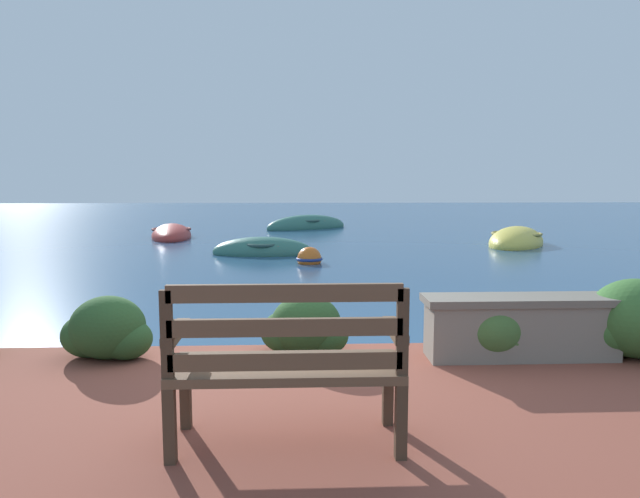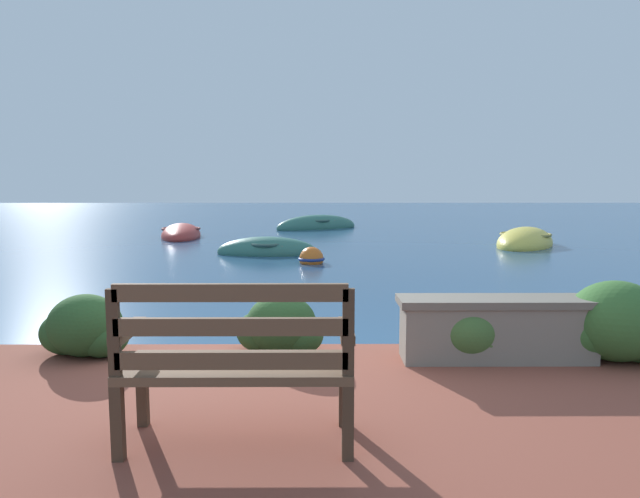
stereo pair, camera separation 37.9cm
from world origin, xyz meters
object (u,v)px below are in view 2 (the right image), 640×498
object	(u,v)px
rowboat_mid	(525,243)
rowboat_far	(181,235)
rowboat_nearest	(267,252)
rowboat_outer	(317,227)
mooring_buoy	(311,259)
park_bench	(236,360)

from	to	relation	value
rowboat_mid	rowboat_far	xyz separation A→B (m)	(-9.48, 2.53, -0.01)
rowboat_nearest	rowboat_far	size ratio (longest dim) A/B	0.71
rowboat_mid	rowboat_outer	bearing A→B (deg)	-103.29
rowboat_far	mooring_buoy	size ratio (longest dim) A/B	6.07
rowboat_mid	mooring_buoy	world-z (taller)	rowboat_mid
rowboat_mid	rowboat_far	size ratio (longest dim) A/B	0.91
rowboat_nearest	rowboat_far	world-z (taller)	rowboat_nearest
park_bench	rowboat_nearest	size ratio (longest dim) A/B	0.53
park_bench	rowboat_outer	distance (m)	17.12
rowboat_mid	rowboat_outer	world-z (taller)	same
park_bench	mooring_buoy	world-z (taller)	park_bench
park_bench	rowboat_nearest	distance (m)	10.05
rowboat_far	rowboat_outer	xyz separation A→B (m)	(4.10, 2.93, 0.01)
rowboat_outer	park_bench	bearing A→B (deg)	-123.57
rowboat_nearest	rowboat_mid	world-z (taller)	rowboat_mid
rowboat_nearest	rowboat_far	xyz separation A→B (m)	(-2.95, 4.17, -0.00)
rowboat_outer	rowboat_far	bearing A→B (deg)	-176.52
rowboat_far	mooring_buoy	bearing A→B (deg)	25.61
rowboat_mid	mooring_buoy	distance (m)	6.31
park_bench	rowboat_far	distance (m)	14.65
rowboat_far	rowboat_outer	distance (m)	5.04
rowboat_nearest	rowboat_mid	bearing A→B (deg)	17.05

